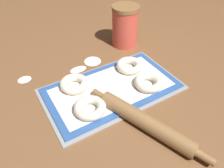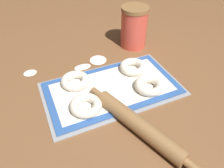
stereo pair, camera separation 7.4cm
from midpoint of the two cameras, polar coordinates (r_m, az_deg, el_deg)
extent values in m
plane|color=brown|center=(0.79, -3.77, -2.00)|extent=(2.80, 2.80, 0.00)
cube|color=#93969B|center=(0.79, -2.67, -1.32)|extent=(0.49, 0.28, 0.01)
cube|color=#2D569E|center=(0.79, -2.68, -1.04)|extent=(0.46, 0.26, 0.00)
cube|color=silver|center=(0.79, -2.68, -1.01)|extent=(0.42, 0.21, 0.00)
torus|color=silver|center=(0.70, -8.84, -6.29)|extent=(0.10, 0.10, 0.03)
torus|color=silver|center=(0.79, 6.90, 0.30)|extent=(0.10, 0.10, 0.03)
torus|color=silver|center=(0.79, -12.46, -0.06)|extent=(0.10, 0.10, 0.03)
torus|color=silver|center=(0.86, 2.13, 4.75)|extent=(0.10, 0.10, 0.03)
cylinder|color=#DB4C3D|center=(1.01, 1.25, 14.42)|extent=(0.12, 0.12, 0.17)
cylinder|color=olive|center=(0.97, 1.33, 19.22)|extent=(0.12, 0.12, 0.02)
cylinder|color=olive|center=(0.66, 5.49, -9.96)|extent=(0.15, 0.31, 0.05)
cylinder|color=olive|center=(0.74, -6.17, -2.93)|extent=(0.04, 0.05, 0.02)
cylinder|color=olive|center=(0.62, 20.05, -17.77)|extent=(0.04, 0.05, 0.02)
ellipsoid|color=white|center=(0.91, -24.09, 1.04)|extent=(0.05, 0.04, 0.00)
ellipsoid|color=white|center=(0.94, -7.36, 5.91)|extent=(0.07, 0.07, 0.00)
ellipsoid|color=white|center=(0.90, -11.15, 3.73)|extent=(0.07, 0.04, 0.00)
camera|label=1|loc=(0.04, -92.72, -2.35)|focal=35.00mm
camera|label=2|loc=(0.04, 87.28, 2.35)|focal=35.00mm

